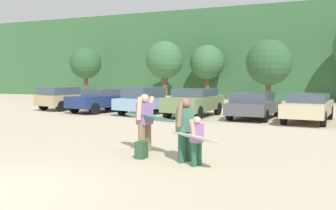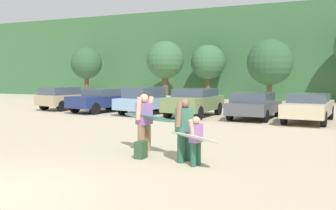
{
  "view_description": "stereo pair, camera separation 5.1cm",
  "coord_description": "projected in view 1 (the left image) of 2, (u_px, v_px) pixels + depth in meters",
  "views": [
    {
      "loc": [
        5.83,
        -4.91,
        2.16
      ],
      "look_at": [
        -0.14,
        8.64,
        1.03
      ],
      "focal_mm": 40.65,
      "sensor_mm": 36.0,
      "label": 1
    },
    {
      "loc": [
        5.88,
        -4.89,
        2.16
      ],
      "look_at": [
        -0.14,
        8.64,
        1.03
      ],
      "focal_mm": 40.65,
      "sensor_mm": 36.0,
      "label": 2
    }
  ],
  "objects": [
    {
      "name": "person_child",
      "position": [
        197.0,
        138.0,
        9.11
      ],
      "size": [
        0.29,
        0.56,
        1.2
      ],
      "rotation": [
        0.0,
        0.0,
        2.89
      ],
      "color": "#26593F",
      "rests_on": "ground_plane"
    },
    {
      "name": "person_companion",
      "position": [
        185.0,
        126.0,
        9.53
      ],
      "size": [
        0.39,
        0.71,
        1.61
      ],
      "rotation": [
        0.0,
        0.0,
        2.89
      ],
      "color": "#26593F",
      "rests_on": "ground_plane"
    },
    {
      "name": "backpack_dropped",
      "position": [
        141.0,
        150.0,
        9.99
      ],
      "size": [
        0.24,
        0.34,
        0.45
      ],
      "color": "#2D4C33",
      "rests_on": "ground_plane"
    },
    {
      "name": "surfboard_teal",
      "position": [
        149.0,
        117.0,
        10.79
      ],
      "size": [
        2.28,
        1.52,
        0.29
      ],
      "rotation": [
        0.0,
        0.0,
        2.69
      ],
      "color": "teal"
    },
    {
      "name": "parked_car_tan",
      "position": [
        66.0,
        98.0,
        24.55
      ],
      "size": [
        2.63,
        4.29,
        1.46
      ],
      "rotation": [
        0.0,
        0.0,
        1.37
      ],
      "color": "tan",
      "rests_on": "ground_plane"
    },
    {
      "name": "parked_car_navy",
      "position": [
        102.0,
        99.0,
        22.9
      ],
      "size": [
        2.7,
        4.45,
        1.4
      ],
      "rotation": [
        0.0,
        0.0,
        1.36
      ],
      "color": "navy",
      "rests_on": "ground_plane"
    },
    {
      "name": "parked_car_sky_blue",
      "position": [
        148.0,
        100.0,
        21.65
      ],
      "size": [
        2.55,
        4.82,
        1.56
      ],
      "rotation": [
        0.0,
        0.0,
        1.38
      ],
      "color": "#84ADD1",
      "rests_on": "ground_plane"
    },
    {
      "name": "person_adult",
      "position": [
        145.0,
        119.0,
        10.8
      ],
      "size": [
        0.4,
        0.73,
        1.66
      ],
      "rotation": [
        0.0,
        0.0,
        2.89
      ],
      "color": "#8C6B4C",
      "rests_on": "ground_plane"
    },
    {
      "name": "tree_ridge_back",
      "position": [
        164.0,
        60.0,
        34.05
      ],
      "size": [
        3.38,
        3.38,
        5.31
      ],
      "color": "brown",
      "rests_on": "ground_plane"
    },
    {
      "name": "tree_far_left",
      "position": [
        86.0,
        63.0,
        36.96
      ],
      "size": [
        3.05,
        3.05,
        4.96
      ],
      "color": "brown",
      "rests_on": "ground_plane"
    },
    {
      "name": "surfboard_white",
      "position": [
        194.0,
        137.0,
        9.08
      ],
      "size": [
        1.82,
        1.36,
        0.25
      ],
      "rotation": [
        0.0,
        0.0,
        2.6
      ],
      "color": "white"
    },
    {
      "name": "tree_center_right",
      "position": [
        269.0,
        62.0,
        29.85
      ],
      "size": [
        3.6,
        3.6,
        5.05
      ],
      "color": "brown",
      "rests_on": "ground_plane"
    },
    {
      "name": "hillside_ridge",
      "position": [
        275.0,
        56.0,
        39.16
      ],
      "size": [
        108.0,
        12.0,
        8.54
      ],
      "primitive_type": "cube",
      "color": "#38663D",
      "rests_on": "ground_plane"
    },
    {
      "name": "parked_car_dark_gray",
      "position": [
        254.0,
        105.0,
        19.18
      ],
      "size": [
        2.14,
        4.34,
        1.36
      ],
      "rotation": [
        0.0,
        0.0,
        1.51
      ],
      "color": "#4C4F54",
      "rests_on": "ground_plane"
    },
    {
      "name": "tree_far_right",
      "position": [
        207.0,
        62.0,
        34.2
      ],
      "size": [
        3.11,
        3.11,
        4.98
      ],
      "color": "brown",
      "rests_on": "ground_plane"
    },
    {
      "name": "parked_car_champagne",
      "position": [
        308.0,
        107.0,
        17.86
      ],
      "size": [
        2.16,
        4.86,
        1.35
      ],
      "rotation": [
        0.0,
        0.0,
        1.5
      ],
      "color": "beige",
      "rests_on": "ground_plane"
    },
    {
      "name": "parked_car_olive_green",
      "position": [
        194.0,
        101.0,
        20.29
      ],
      "size": [
        2.15,
        4.33,
        1.49
      ],
      "rotation": [
        0.0,
        0.0,
        1.52
      ],
      "color": "#6B7F4C",
      "rests_on": "ground_plane"
    }
  ]
}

